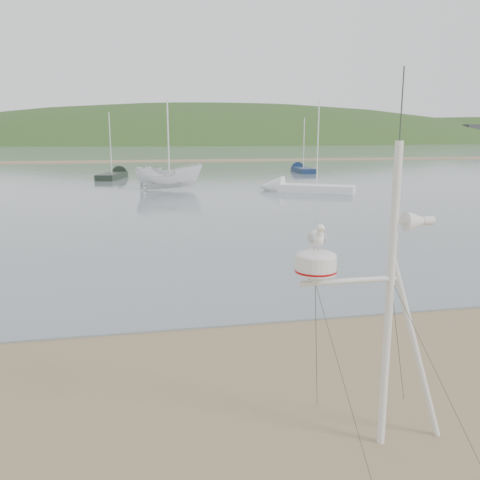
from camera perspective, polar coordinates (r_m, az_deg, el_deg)
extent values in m
plane|color=#7D6648|center=(7.23, -18.63, -22.36)|extent=(560.00, 560.00, 0.00)
cube|color=slate|center=(138.01, -12.10, 9.93)|extent=(560.00, 256.00, 0.04)
cube|color=#7D6648|center=(76.05, -12.37, 8.62)|extent=(560.00, 7.00, 0.07)
ellipsoid|color=#233D19|center=(245.47, -2.31, 5.75)|extent=(400.00, 180.00, 80.00)
ellipsoid|color=#233D19|center=(300.81, 25.24, 7.03)|extent=(300.00, 135.00, 56.00)
cube|color=beige|center=(205.30, -22.32, 10.98)|extent=(8.40, 6.30, 8.00)
cube|color=beige|center=(202.24, -14.93, 11.45)|extent=(8.40, 6.30, 8.00)
cube|color=beige|center=(202.51, -7.42, 11.75)|extent=(8.40, 6.30, 8.00)
cube|color=beige|center=(206.07, -0.03, 11.84)|extent=(8.40, 6.30, 8.00)
cube|color=beige|center=(212.78, 6.99, 11.76)|extent=(8.40, 6.30, 8.00)
cube|color=beige|center=(222.35, 13.49, 11.52)|extent=(8.40, 6.30, 8.00)
cube|color=beige|center=(234.42, 19.38, 11.19)|extent=(8.40, 6.30, 8.00)
cube|color=beige|center=(248.63, 24.63, 10.79)|extent=(8.40, 6.30, 8.00)
cylinder|color=silver|center=(6.61, 16.42, -6.59)|extent=(0.10, 0.10, 3.91)
cylinder|color=silver|center=(7.04, 19.15, -11.56)|extent=(0.91, 0.08, 2.57)
cylinder|color=silver|center=(6.29, 12.23, -4.50)|extent=(1.27, 0.07, 0.07)
cylinder|color=#2D382D|center=(6.29, 17.70, 14.15)|extent=(0.02, 0.02, 0.88)
cube|color=silver|center=(6.11, 8.47, -4.12)|extent=(0.16, 0.16, 0.09)
cylinder|color=silver|center=(6.07, 8.51, -2.75)|extent=(0.49, 0.49, 0.22)
cylinder|color=#9D0B0E|center=(6.09, 8.49, -3.42)|extent=(0.50, 0.50, 0.02)
ellipsoid|color=silver|center=(6.05, 8.54, -1.76)|extent=(0.49, 0.49, 0.14)
cone|color=silver|center=(6.51, 19.07, 2.02)|extent=(0.25, 0.25, 0.25)
cylinder|color=silver|center=(6.60, 20.39, 2.05)|extent=(0.14, 0.11, 0.11)
cube|color=silver|center=(6.42, 17.71, 1.98)|extent=(0.20, 0.04, 0.04)
cylinder|color=tan|center=(6.01, 8.35, -0.82)|extent=(0.01, 0.01, 0.07)
cylinder|color=tan|center=(6.03, 8.79, -0.80)|extent=(0.01, 0.01, 0.07)
ellipsoid|color=white|center=(6.00, 8.60, 0.24)|extent=(0.17, 0.26, 0.20)
ellipsoid|color=#ADB0B5|center=(5.96, 7.97, 0.24)|extent=(0.05, 0.21, 0.13)
ellipsoid|color=#ADB0B5|center=(6.01, 9.29, 0.29)|extent=(0.05, 0.21, 0.13)
cone|color=white|center=(6.13, 8.16, 0.31)|extent=(0.09, 0.08, 0.09)
ellipsoid|color=white|center=(5.89, 8.95, 0.84)|extent=(0.08, 0.08, 0.11)
sphere|color=white|center=(5.86, 9.05, 1.31)|extent=(0.09, 0.09, 0.09)
cone|color=gold|center=(5.82, 9.22, 1.18)|extent=(0.02, 0.05, 0.02)
imported|color=white|center=(36.77, -8.01, 9.32)|extent=(1.87, 1.82, 4.81)
cube|color=#132444|center=(53.65, 7.11, 7.80)|extent=(1.66, 4.64, 0.50)
cone|color=#132444|center=(56.46, 6.28, 8.01)|extent=(1.53, 1.67, 1.47)
cylinder|color=silver|center=(53.53, 7.18, 10.75)|extent=(0.08, 0.08, 5.04)
cube|color=white|center=(35.55, 8.58, 5.74)|extent=(5.25, 4.06, 0.50)
cone|color=white|center=(36.32, 3.46, 5.97)|extent=(2.39, 2.34, 1.64)
cylinder|color=silver|center=(35.37, 8.74, 10.70)|extent=(0.08, 0.08, 5.65)
cube|color=black|center=(47.13, -14.18, 6.98)|extent=(2.77, 5.07, 0.50)
cone|color=black|center=(50.07, -13.09, 7.30)|extent=(1.94, 2.04, 1.55)
cylinder|color=silver|center=(46.99, -14.36, 10.51)|extent=(0.08, 0.08, 5.32)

